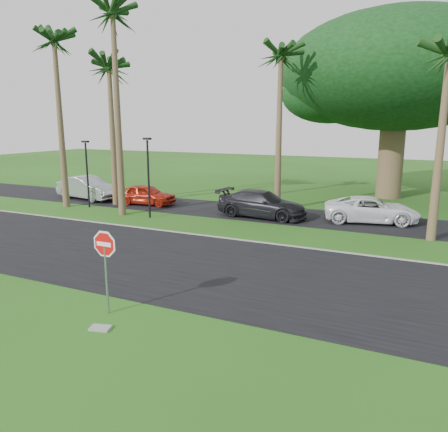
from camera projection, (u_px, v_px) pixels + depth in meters
ground at (153, 278)px, 15.66m from camera, size 120.00×120.00×0.00m
road at (181, 262)px, 17.43m from camera, size 120.00×8.00×0.02m
parking_strip at (269, 214)px, 26.71m from camera, size 120.00×5.00×0.02m
curb at (224, 238)px, 21.01m from camera, size 120.00×0.12×0.06m
stop_sign_near at (105, 255)px, 12.43m from camera, size 1.05×0.07×2.62m
palm_left_far at (54, 45)px, 26.92m from camera, size 5.00×5.00×11.50m
palm_left_mid at (109, 72)px, 27.95m from camera, size 5.00×5.00×10.00m
palm_left_near at (113, 19)px, 24.19m from camera, size 5.00×5.00×12.50m
palm_center at (281, 60)px, 26.13m from camera, size 5.00×5.00×10.50m
canopy_tree at (398, 72)px, 30.74m from camera, size 16.50×16.50×13.12m
streetlight_left at (87, 169)px, 28.34m from camera, size 0.45×0.25×4.34m
streetlight_right at (148, 173)px, 25.13m from camera, size 0.45×0.25×4.64m
car_silver at (88, 188)px, 31.61m from camera, size 5.21×2.43×1.65m
car_red at (146, 195)px, 29.53m from camera, size 4.19×2.07×1.37m
car_dark at (262, 204)px, 25.62m from camera, size 5.49×2.52×1.56m
car_minivan at (371, 210)px, 24.30m from camera, size 5.51×3.44×1.42m
utility_slab at (100, 328)px, 11.79m from camera, size 0.62×0.49×0.06m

